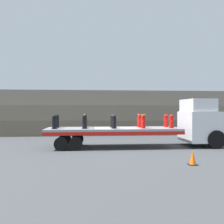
{
  "coord_description": "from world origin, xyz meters",
  "views": [
    {
      "loc": [
        -1.51,
        -15.91,
        2.39
      ],
      "look_at": [
        -0.08,
        0.0,
        2.25
      ],
      "focal_mm": 40.0,
      "sensor_mm": 36.0,
      "label": 1
    }
  ],
  "objects": [
    {
      "name": "fire_hydrant_red_near_3",
      "position": [
        1.82,
        -0.56,
        1.65
      ],
      "size": [
        0.35,
        0.6,
        0.87
      ],
      "color": "red",
      "rests_on": "flatbed_trailer"
    },
    {
      "name": "fire_hydrant_black_near_2",
      "position": [
        0.0,
        -0.56,
        1.65
      ],
      "size": [
        0.35,
        0.6,
        0.87
      ],
      "color": "black",
      "rests_on": "flatbed_trailer"
    },
    {
      "name": "cargo_strap_rear",
      "position": [
        -1.82,
        0.0,
        2.11
      ],
      "size": [
        0.05,
        2.75,
        0.01
      ],
      "color": "yellow",
      "rests_on": "fire_hydrant_black_near_1"
    },
    {
      "name": "fire_hydrant_red_near_4",
      "position": [
        3.64,
        -0.56,
        1.65
      ],
      "size": [
        0.35,
        0.6,
        0.87
      ],
      "color": "red",
      "rests_on": "flatbed_trailer"
    },
    {
      "name": "fire_hydrant_black_far_2",
      "position": [
        0.0,
        0.56,
        1.65
      ],
      "size": [
        0.35,
        0.6,
        0.87
      ],
      "color": "black",
      "rests_on": "flatbed_trailer"
    },
    {
      "name": "fire_hydrant_red_far_4",
      "position": [
        3.64,
        0.56,
        1.65
      ],
      "size": [
        0.35,
        0.6,
        0.87
      ],
      "color": "red",
      "rests_on": "flatbed_trailer"
    },
    {
      "name": "rock_cliff",
      "position": [
        0.0,
        8.6,
        2.11
      ],
      "size": [
        60.0,
        3.3,
        4.23
      ],
      "color": "#665B4C",
      "rests_on": "ground_plane"
    },
    {
      "name": "flatbed_trailer",
      "position": [
        -0.54,
        0.0,
        1.0
      ],
      "size": [
        8.48,
        2.65,
        1.23
      ],
      "color": "gray",
      "rests_on": "ground_plane"
    },
    {
      "name": "fire_hydrant_black_near_0",
      "position": [
        -3.64,
        -0.56,
        1.65
      ],
      "size": [
        0.35,
        0.6,
        0.87
      ],
      "color": "black",
      "rests_on": "flatbed_trailer"
    },
    {
      "name": "ground_plane",
      "position": [
        0.0,
        0.0,
        0.0
      ],
      "size": [
        120.0,
        120.0,
        0.0
      ],
      "primitive_type": "plane",
      "color": "#3F4244"
    },
    {
      "name": "fire_hydrant_black_far_1",
      "position": [
        -1.82,
        0.56,
        1.65
      ],
      "size": [
        0.35,
        0.6,
        0.87
      ],
      "color": "black",
      "rests_on": "flatbed_trailer"
    },
    {
      "name": "traffic_cone",
      "position": [
        2.94,
        -5.48,
        0.31
      ],
      "size": [
        0.37,
        0.37,
        0.63
      ],
      "color": "black",
      "rests_on": "ground_plane"
    },
    {
      "name": "truck_cab",
      "position": [
        5.89,
        0.0,
        1.56
      ],
      "size": [
        2.29,
        2.74,
        3.1
      ],
      "color": "silver",
      "rests_on": "ground_plane"
    },
    {
      "name": "fire_hydrant_black_near_1",
      "position": [
        -1.82,
        -0.56,
        1.65
      ],
      "size": [
        0.35,
        0.6,
        0.87
      ],
      "color": "black",
      "rests_on": "flatbed_trailer"
    },
    {
      "name": "cargo_strap_middle",
      "position": [
        1.82,
        0.0,
        2.11
      ],
      "size": [
        0.05,
        2.75,
        0.01
      ],
      "color": "yellow",
      "rests_on": "fire_hydrant_red_near_3"
    },
    {
      "name": "fire_hydrant_black_far_0",
      "position": [
        -3.64,
        0.56,
        1.65
      ],
      "size": [
        0.35,
        0.6,
        0.87
      ],
      "color": "black",
      "rests_on": "flatbed_trailer"
    },
    {
      "name": "fire_hydrant_red_far_3",
      "position": [
        1.82,
        0.56,
        1.65
      ],
      "size": [
        0.35,
        0.6,
        0.87
      ],
      "color": "red",
      "rests_on": "flatbed_trailer"
    }
  ]
}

